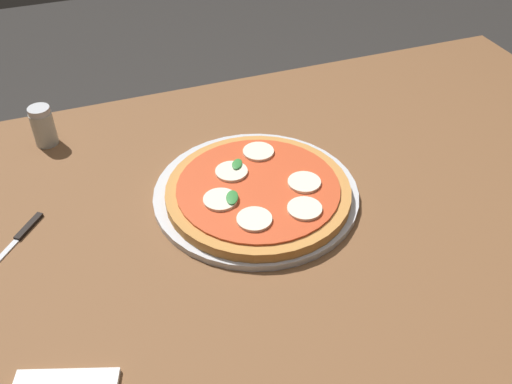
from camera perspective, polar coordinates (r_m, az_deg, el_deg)
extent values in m
cube|color=brown|center=(0.99, 0.13, -2.65)|extent=(1.58, 0.88, 0.04)
cube|color=brown|center=(1.76, 18.05, 1.72)|extent=(0.07, 0.07, 0.68)
cylinder|color=silver|center=(1.00, 0.00, -0.18)|extent=(0.35, 0.35, 0.01)
cylinder|color=#C6843F|center=(0.98, 0.21, -0.02)|extent=(0.31, 0.31, 0.02)
cylinder|color=#CC4723|center=(0.97, 0.21, 0.48)|extent=(0.28, 0.28, 0.00)
cylinder|color=#F4EACC|center=(0.98, 4.69, 1.11)|extent=(0.06, 0.06, 0.00)
cylinder|color=#F4EACC|center=(1.05, 0.24, 4.01)|extent=(0.06, 0.06, 0.00)
cylinder|color=#F4EACC|center=(1.00, -2.44, 2.03)|extent=(0.06, 0.06, 0.00)
cylinder|color=#F4EACC|center=(0.94, -3.55, -0.76)|extent=(0.06, 0.06, 0.00)
cylinder|color=#F4EACC|center=(0.91, -0.16, -2.70)|extent=(0.06, 0.06, 0.00)
cylinder|color=#F4EACC|center=(0.93, 4.82, -1.65)|extent=(0.06, 0.06, 0.00)
ellipsoid|color=#337F38|center=(0.94, -2.28, -0.69)|extent=(0.03, 0.04, 0.00)
ellipsoid|color=#337F38|center=(1.01, -1.88, 2.79)|extent=(0.03, 0.04, 0.00)
cube|color=black|center=(1.01, -21.51, -3.17)|extent=(0.05, 0.06, 0.01)
cylinder|color=#B2B7AD|center=(1.19, -20.22, 5.91)|extent=(0.04, 0.04, 0.07)
cylinder|color=silver|center=(1.17, -20.65, 7.53)|extent=(0.04, 0.04, 0.01)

